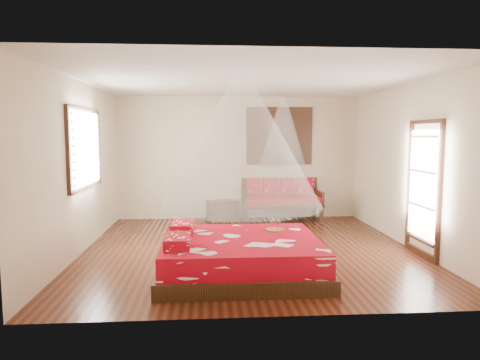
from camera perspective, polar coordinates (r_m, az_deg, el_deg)
name	(u,v)px	position (r m, az deg, el deg)	size (l,w,h in m)	color
room	(249,167)	(7.12, 1.17, 1.81)	(5.54, 5.54, 2.84)	black
bed	(240,256)	(6.04, -0.03, -10.04)	(2.23, 2.01, 0.65)	black
daybed	(281,197)	(9.69, 5.51, -2.34)	(1.75, 0.78, 0.94)	black
storage_chest	(222,210)	(9.68, -2.37, -4.08)	(0.78, 0.68, 0.45)	black
shutter_panel	(279,136)	(9.92, 5.27, 5.86)	(1.52, 0.06, 1.32)	black
window_left	(85,149)	(7.56, -19.92, 3.97)	(0.10, 1.74, 1.34)	black
glazed_door	(423,189)	(7.34, 23.25, -1.15)	(0.08, 1.02, 2.16)	black
wine_tray	(275,227)	(6.41, 4.70, -6.28)	(0.27, 0.27, 0.22)	brown
mosquito_net_main	(241,140)	(5.81, 0.18, 5.30)	(2.21, 2.21, 1.80)	white
mosquito_net_daybed	(283,132)	(9.46, 5.73, 6.45)	(1.02, 1.02, 1.50)	white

